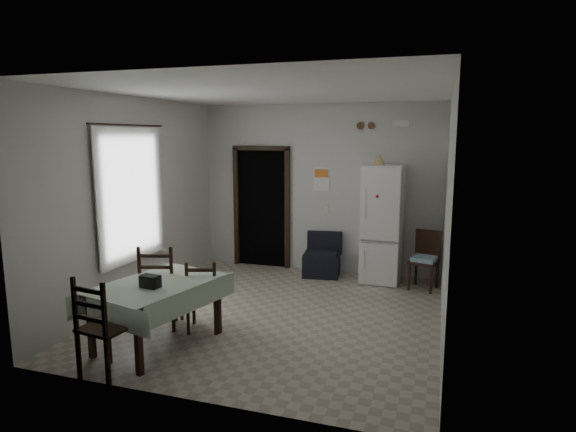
% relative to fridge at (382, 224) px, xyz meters
% --- Properties ---
extents(ground, '(4.50, 4.50, 0.00)m').
position_rel_fridge_xyz_m(ground, '(-1.14, -1.93, -0.95)').
color(ground, '#A89E89').
rests_on(ground, ground).
extents(ceiling, '(4.20, 4.50, 0.02)m').
position_rel_fridge_xyz_m(ceiling, '(-1.14, -1.93, 1.95)').
color(ceiling, white).
rests_on(ceiling, ground).
extents(wall_back, '(4.20, 0.02, 2.90)m').
position_rel_fridge_xyz_m(wall_back, '(-1.14, 0.32, 0.50)').
color(wall_back, beige).
rests_on(wall_back, ground).
extents(wall_front, '(4.20, 0.02, 2.90)m').
position_rel_fridge_xyz_m(wall_front, '(-1.14, -4.18, 0.50)').
color(wall_front, beige).
rests_on(wall_front, ground).
extents(wall_left, '(0.02, 4.50, 2.90)m').
position_rel_fridge_xyz_m(wall_left, '(-3.24, -1.93, 0.50)').
color(wall_left, beige).
rests_on(wall_left, ground).
extents(wall_right, '(0.02, 4.50, 2.90)m').
position_rel_fridge_xyz_m(wall_right, '(0.96, -1.93, 0.50)').
color(wall_right, beige).
rests_on(wall_right, ground).
extents(doorway, '(1.06, 0.52, 2.22)m').
position_rel_fridge_xyz_m(doorway, '(-2.19, 0.52, 0.11)').
color(doorway, black).
rests_on(doorway, ground).
extents(window_recess, '(0.10, 1.20, 1.60)m').
position_rel_fridge_xyz_m(window_recess, '(-3.29, -2.13, 0.60)').
color(window_recess, silver).
rests_on(window_recess, ground).
extents(curtain, '(0.02, 1.45, 1.85)m').
position_rel_fridge_xyz_m(curtain, '(-3.18, -2.13, 0.60)').
color(curtain, silver).
rests_on(curtain, ground).
extents(curtain_rod, '(0.02, 1.60, 0.02)m').
position_rel_fridge_xyz_m(curtain_rod, '(-3.17, -2.13, 1.55)').
color(curtain_rod, black).
rests_on(curtain_rod, ground).
extents(calendar, '(0.28, 0.02, 0.40)m').
position_rel_fridge_xyz_m(calendar, '(-1.09, 0.31, 0.67)').
color(calendar, white).
rests_on(calendar, ground).
extents(calendar_image, '(0.24, 0.01, 0.14)m').
position_rel_fridge_xyz_m(calendar_image, '(-1.09, 0.30, 0.77)').
color(calendar_image, orange).
rests_on(calendar_image, ground).
extents(light_switch, '(0.08, 0.02, 0.12)m').
position_rel_fridge_xyz_m(light_switch, '(-0.99, 0.31, 0.15)').
color(light_switch, beige).
rests_on(light_switch, ground).
extents(vent_left, '(0.12, 0.03, 0.12)m').
position_rel_fridge_xyz_m(vent_left, '(-0.44, 0.30, 1.57)').
color(vent_left, '#533521').
rests_on(vent_left, ground).
extents(vent_right, '(0.12, 0.03, 0.12)m').
position_rel_fridge_xyz_m(vent_right, '(-0.26, 0.30, 1.57)').
color(vent_right, '#533521').
rests_on(vent_right, ground).
extents(emergency_light, '(0.25, 0.07, 0.09)m').
position_rel_fridge_xyz_m(emergency_light, '(0.21, 0.28, 1.60)').
color(emergency_light, white).
rests_on(emergency_light, ground).
extents(fridge, '(0.64, 0.64, 1.90)m').
position_rel_fridge_xyz_m(fridge, '(0.00, 0.00, 0.00)').
color(fridge, white).
rests_on(fridge, ground).
extents(tan_cone, '(0.24, 0.24, 0.17)m').
position_rel_fridge_xyz_m(tan_cone, '(-0.07, -0.09, 1.04)').
color(tan_cone, tan).
rests_on(tan_cone, fridge).
extents(navy_seat, '(0.66, 0.65, 0.72)m').
position_rel_fridge_xyz_m(navy_seat, '(-1.00, -0.00, -0.59)').
color(navy_seat, black).
rests_on(navy_seat, ground).
extents(corner_chair, '(0.48, 0.48, 0.91)m').
position_rel_fridge_xyz_m(corner_chair, '(0.68, -0.23, -0.50)').
color(corner_chair, black).
rests_on(corner_chair, ground).
extents(dining_table, '(1.24, 1.59, 0.73)m').
position_rel_fridge_xyz_m(dining_table, '(-2.11, -3.25, -0.58)').
color(dining_table, '#A6BDA1').
rests_on(dining_table, ground).
extents(black_bag, '(0.22, 0.15, 0.14)m').
position_rel_fridge_xyz_m(black_bag, '(-2.07, -3.42, -0.15)').
color(black_bag, black).
rests_on(black_bag, dining_table).
extents(dining_chair_far_left, '(0.56, 0.56, 1.06)m').
position_rel_fridge_xyz_m(dining_chair_far_left, '(-2.38, -2.74, -0.42)').
color(dining_chair_far_left, black).
rests_on(dining_chair_far_left, ground).
extents(dining_chair_far_right, '(0.48, 0.48, 0.89)m').
position_rel_fridge_xyz_m(dining_chair_far_right, '(-1.82, -2.70, -0.50)').
color(dining_chair_far_right, black).
rests_on(dining_chair_far_right, ground).
extents(dining_chair_near_head, '(0.50, 0.50, 1.04)m').
position_rel_fridge_xyz_m(dining_chair_near_head, '(-2.18, -4.02, -0.43)').
color(dining_chair_near_head, black).
rests_on(dining_chair_near_head, ground).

